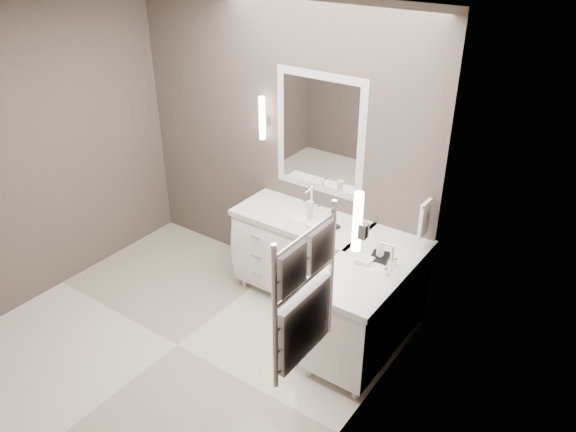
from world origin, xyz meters
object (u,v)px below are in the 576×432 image
Objects in this scene: vanity_right at (368,301)px; waste_bin at (294,344)px; towel_ladder at (304,302)px; vanity_back at (301,251)px.

vanity_right is 4.50× the size of waste_bin.
towel_ladder is 1.65m from waste_bin.
towel_ladder is at bearing -55.90° from vanity_back.
towel_ladder is 3.26× the size of waste_bin.
waste_bin is (-0.65, 0.85, -1.25)m from towel_ladder.
vanity_back is at bearing 120.24° from waste_bin.
vanity_back is 0.96m from waste_bin.
waste_bin is (-0.43, -0.45, -0.35)m from vanity_right.
towel_ladder is (1.10, -1.63, 0.91)m from vanity_back.
waste_bin is (0.45, -0.77, -0.35)m from vanity_back.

